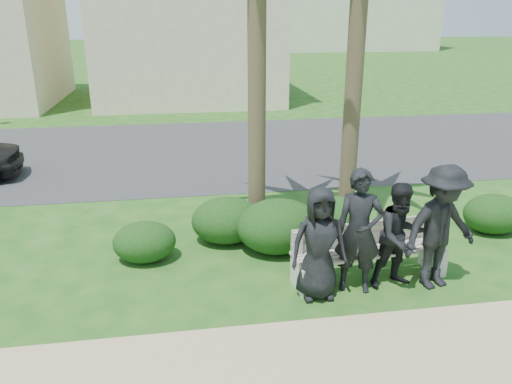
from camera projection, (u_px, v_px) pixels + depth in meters
ground at (298, 281)px, 7.54m from camera, size 160.00×160.00×0.00m
footpath at (335, 357)px, 5.87m from camera, size 30.00×1.60×0.01m
asphalt_street at (235, 149)px, 14.98m from camera, size 160.00×8.00×0.01m
stucco_bldg_right at (186, 18)px, 22.89m from camera, size 8.40×8.40×7.30m
park_bench at (369, 256)px, 7.52m from camera, size 2.41×0.79×0.82m
man_a at (319, 244)px, 6.90m from camera, size 0.80×0.52×1.63m
man_b at (359, 232)px, 7.04m from camera, size 0.77×0.62×1.83m
man_c at (400, 236)px, 7.19m from camera, size 0.86×0.71×1.59m
man_d at (441, 228)px, 7.13m from camera, size 1.33×0.96×1.86m
hedge_a at (144, 241)px, 8.11m from camera, size 1.02×0.84×0.67m
hedge_c at (227, 219)px, 8.78m from camera, size 1.25×1.03×0.82m
hedge_d at (278, 225)px, 8.41m from camera, size 1.41×1.17×0.92m
hedge_e at (337, 217)px, 8.94m from camera, size 1.17×0.96×0.76m
hedge_f at (494, 213)px, 9.18m from camera, size 1.11×0.92×0.73m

